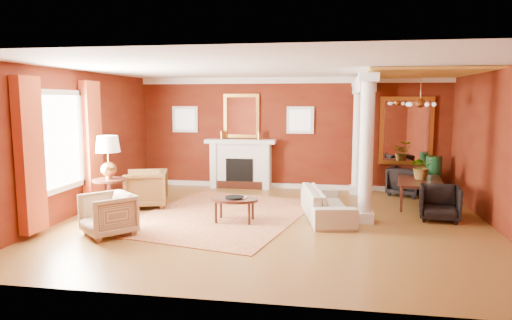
% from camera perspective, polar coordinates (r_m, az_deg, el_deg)
% --- Properties ---
extents(ground, '(8.00, 8.00, 0.00)m').
position_cam_1_polar(ground, '(8.76, 2.22, -7.79)').
color(ground, brown).
rests_on(ground, ground).
extents(room_shell, '(8.04, 7.04, 2.92)m').
position_cam_1_polar(room_shell, '(8.46, 2.29, 5.52)').
color(room_shell, '#5A1F0C').
rests_on(room_shell, ground).
extents(fireplace, '(1.85, 0.42, 1.29)m').
position_cam_1_polar(fireplace, '(12.05, -1.94, -0.46)').
color(fireplace, white).
rests_on(fireplace, ground).
extents(overmantel_mirror, '(0.95, 0.07, 1.15)m').
position_cam_1_polar(overmantel_mirror, '(12.08, -1.84, 5.53)').
color(overmantel_mirror, gold).
rests_on(overmantel_mirror, fireplace).
extents(flank_window_left, '(0.70, 0.07, 0.70)m').
position_cam_1_polar(flank_window_left, '(12.48, -8.85, 5.05)').
color(flank_window_left, white).
rests_on(flank_window_left, room_shell).
extents(flank_window_right, '(0.70, 0.07, 0.70)m').
position_cam_1_polar(flank_window_right, '(11.89, 5.55, 4.99)').
color(flank_window_right, white).
rests_on(flank_window_right, room_shell).
extents(left_window, '(0.21, 2.55, 2.60)m').
position_cam_1_polar(left_window, '(9.26, -22.91, 1.42)').
color(left_window, white).
rests_on(left_window, room_shell).
extents(column_front, '(0.36, 0.36, 2.80)m').
position_cam_1_polar(column_front, '(8.76, 13.63, 1.51)').
color(column_front, white).
rests_on(column_front, ground).
extents(column_back, '(0.36, 0.36, 2.80)m').
position_cam_1_polar(column_back, '(11.44, 12.65, 2.88)').
color(column_back, white).
rests_on(column_back, ground).
extents(header_beam, '(0.30, 3.20, 0.32)m').
position_cam_1_polar(header_beam, '(10.31, 13.18, 9.02)').
color(header_beam, white).
rests_on(header_beam, column_front).
extents(amber_ceiling, '(2.30, 3.40, 0.04)m').
position_cam_1_polar(amber_ceiling, '(10.31, 19.77, 10.18)').
color(amber_ceiling, gold).
rests_on(amber_ceiling, room_shell).
extents(dining_mirror, '(1.30, 0.07, 1.70)m').
position_cam_1_polar(dining_mirror, '(12.01, 18.28, 3.48)').
color(dining_mirror, gold).
rests_on(dining_mirror, room_shell).
extents(chandelier, '(0.60, 0.62, 0.75)m').
position_cam_1_polar(chandelier, '(10.36, 19.84, 6.71)').
color(chandelier, '#AF7537').
rests_on(chandelier, room_shell).
extents(crown_trim, '(8.00, 0.08, 0.16)m').
position_cam_1_polar(crown_trim, '(11.90, 4.39, 9.92)').
color(crown_trim, white).
rests_on(crown_trim, room_shell).
extents(base_trim, '(8.00, 0.08, 0.12)m').
position_cam_1_polar(base_trim, '(12.10, 4.26, -3.25)').
color(base_trim, white).
rests_on(base_trim, ground).
extents(rug, '(3.84, 4.60, 0.02)m').
position_cam_1_polar(rug, '(9.26, -4.40, -6.91)').
color(rug, maroon).
rests_on(rug, ground).
extents(sofa, '(0.95, 2.08, 0.78)m').
position_cam_1_polar(sofa, '(9.09, 8.85, -4.77)').
color(sofa, beige).
rests_on(sofa, ground).
extents(armchair_leopard, '(1.02, 1.06, 0.88)m').
position_cam_1_polar(armchair_leopard, '(10.19, -13.59, -3.28)').
color(armchair_leopard, black).
rests_on(armchair_leopard, ground).
extents(armchair_stripe, '(1.06, 1.06, 0.80)m').
position_cam_1_polar(armchair_stripe, '(8.24, -18.03, -6.26)').
color(armchair_stripe, tan).
rests_on(armchair_stripe, ground).
extents(coffee_table, '(0.91, 0.91, 0.46)m').
position_cam_1_polar(coffee_table, '(8.69, -2.70, -5.11)').
color(coffee_table, black).
rests_on(coffee_table, ground).
extents(coffee_book, '(0.16, 0.04, 0.22)m').
position_cam_1_polar(coffee_book, '(8.70, -2.30, -4.03)').
color(coffee_book, black).
rests_on(coffee_book, coffee_table).
extents(side_table, '(0.65, 0.65, 1.62)m').
position_cam_1_polar(side_table, '(9.46, -17.97, -0.19)').
color(side_table, black).
rests_on(side_table, ground).
extents(dining_table, '(0.80, 1.71, 0.92)m').
position_cam_1_polar(dining_table, '(10.64, 19.94, -2.98)').
color(dining_table, black).
rests_on(dining_table, ground).
extents(dining_chair_near, '(0.81, 0.77, 0.74)m').
position_cam_1_polar(dining_chair_near, '(9.51, 21.99, -4.81)').
color(dining_chair_near, black).
rests_on(dining_chair_near, ground).
extents(dining_chair_far, '(0.97, 0.95, 0.77)m').
position_cam_1_polar(dining_chair_far, '(11.69, 18.19, -2.37)').
color(dining_chair_far, black).
rests_on(dining_chair_far, ground).
extents(green_urn, '(0.41, 0.41, 0.99)m').
position_cam_1_polar(green_urn, '(11.81, 21.26, -2.39)').
color(green_urn, '#133C1C').
rests_on(green_urn, ground).
extents(potted_plant, '(0.59, 0.64, 0.44)m').
position_cam_1_polar(potted_plant, '(10.62, 20.08, 0.69)').
color(potted_plant, '#26591E').
rests_on(potted_plant, dining_table).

